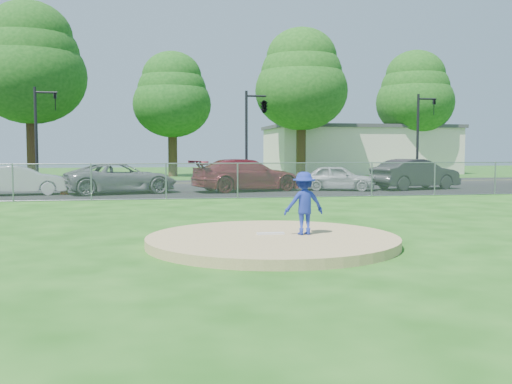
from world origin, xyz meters
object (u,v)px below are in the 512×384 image
tree_right (301,79)px  parked_car_charcoal (415,174)px  pitcher (304,203)px  traffic_cone (64,186)px  tree_far_right (415,93)px  parked_car_white (21,180)px  parked_car_darkred (247,175)px  parked_car_gray (121,178)px  tree_left (30,63)px  traffic_signal_left (40,127)px  traffic_signal_center (262,108)px  tree_center (172,94)px  commercial_building (358,149)px  traffic_signal_right (421,130)px  parked_car_pearl (338,178)px

tree_right → parked_car_charcoal: (2.01, -15.96, -6.85)m
pitcher → traffic_cone: 17.14m
pitcher → tree_far_right: bearing=-124.2°
parked_car_white → parked_car_darkred: 10.56m
parked_car_gray → parked_car_darkred: size_ratio=0.94×
parked_car_charcoal → tree_far_right: bearing=-41.4°
tree_left → traffic_signal_left: bearing=-76.0°
traffic_signal_center → parked_car_charcoal: 9.98m
parked_car_charcoal → traffic_signal_center: bearing=33.8°
traffic_signal_center → parked_car_gray: (-7.98, -6.23, -3.88)m
traffic_signal_center → parked_car_white: bearing=-152.6°
tree_center → parked_car_darkred: (3.08, -17.77, -5.66)m
tree_far_right → traffic_signal_center: tree_far_right is taller
commercial_building → traffic_signal_left: (-24.76, -16.00, 1.20)m
traffic_signal_left → pitcher: bearing=-66.6°
traffic_signal_right → parked_car_darkred: traffic_signal_right is taller
parked_car_gray → parked_car_charcoal: size_ratio=1.08×
traffic_signal_center → parked_car_pearl: size_ratio=1.47×
commercial_building → tree_center: tree_center is taller
tree_far_right → traffic_cone: tree_far_right is taller
traffic_signal_right → parked_car_pearl: size_ratio=1.47×
tree_far_right → pitcher: bearing=-118.9°
tree_center → parked_car_darkred: tree_center is taller
traffic_signal_left → traffic_signal_center: size_ratio=1.00×
tree_center → parked_car_charcoal: (12.01, -17.96, -5.67)m
parked_car_white → parked_car_darkred: size_ratio=0.73×
tree_far_right → tree_center: bearing=-177.3°
traffic_signal_left → pitcher: 24.02m
traffic_cone → parked_car_charcoal: (17.60, 0.48, 0.41)m
tree_right → tree_left: bearing=-177.1°
traffic_signal_left → parked_car_pearl: bearing=-21.1°
traffic_signal_right → parked_car_darkred: bearing=-154.6°
traffic_signal_left → traffic_cone: size_ratio=7.36×
traffic_signal_left → traffic_signal_right: (23.00, 0.00, 0.00)m
parked_car_charcoal → parked_car_white: bearing=75.4°
traffic_cone → parked_car_pearl: parked_car_pearl is taller
traffic_signal_right → traffic_cone: (-20.83, -6.44, -2.97)m
pitcher → parked_car_charcoal: 19.01m
traffic_signal_center → parked_car_white: size_ratio=1.39×
parked_car_darkred → parked_car_white: bearing=78.1°
tree_far_right → traffic_signal_right: tree_far_right is taller
traffic_signal_center → parked_car_white: (-12.43, -6.44, -3.94)m
tree_far_right → traffic_signal_center: size_ratio=1.92×
parked_car_gray → parked_car_darkred: parked_car_darkred is taller
pitcher → parked_car_charcoal: size_ratio=0.28×
tree_left → parked_car_charcoal: bearing=-34.2°
tree_center → parked_car_gray: size_ratio=1.90×
parked_car_gray → parked_car_charcoal: bearing=-105.3°
commercial_building → pitcher: 40.92m
traffic_signal_center → pitcher: bearing=-98.4°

